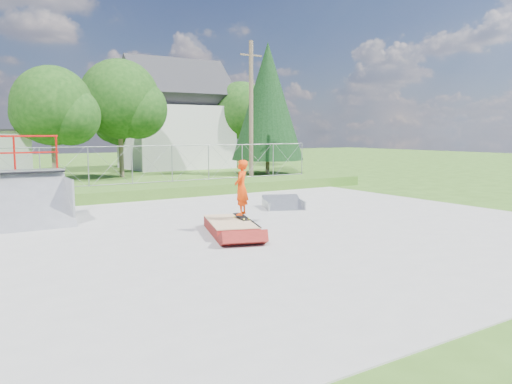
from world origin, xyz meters
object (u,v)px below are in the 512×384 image
Objects in this scene: flat_bank_ramp at (283,203)px; quarter_pipe at (20,182)px; grind_box at (230,227)px; skater at (241,190)px.

quarter_pipe is at bearing -165.81° from flat_bank_ramp.
quarter_pipe is 9.16m from flat_bank_ramp.
grind_box is at bearing -120.42° from flat_bank_ramp.
quarter_pipe is (-4.94, 4.40, 1.23)m from grind_box.
quarter_pipe is at bearing 156.80° from grind_box.
flat_bank_ramp is 4.68m from skater.
quarter_pipe is 6.88m from skater.
flat_bank_ramp is at bearing 175.57° from skater.
grind_box is 1.69× the size of skater.
skater is (0.46, 0.13, 1.05)m from grind_box.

